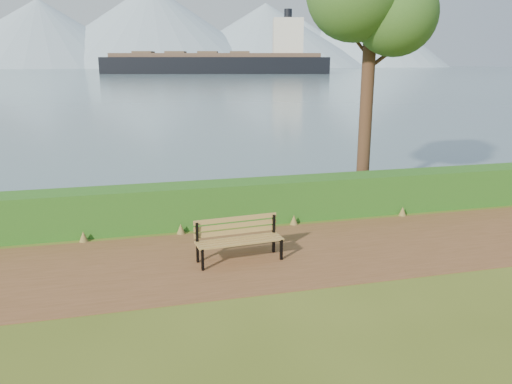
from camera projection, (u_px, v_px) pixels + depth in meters
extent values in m
plane|color=#435217|center=(249.00, 263.00, 9.67)|extent=(140.00, 140.00, 0.00)
cube|color=brown|center=(246.00, 257.00, 9.95)|extent=(40.00, 3.40, 0.01)
cube|color=#174D16|center=(224.00, 203.00, 11.98)|extent=(32.00, 0.85, 1.00)
cube|color=#3F5966|center=(130.00, 70.00, 253.53)|extent=(700.00, 510.00, 0.00)
cone|color=#8299AD|center=(41.00, 34.00, 359.81)|extent=(160.00, 160.00, 48.00)
cone|color=#8299AD|center=(152.00, 26.00, 386.50)|extent=(190.00, 190.00, 62.00)
cone|color=#8299AD|center=(266.00, 35.00, 404.77)|extent=(170.00, 170.00, 50.00)
cone|color=#8299AD|center=(362.00, 33.00, 434.60)|extent=(150.00, 150.00, 58.00)
cone|color=#8299AD|center=(114.00, 45.00, 406.19)|extent=(120.00, 120.00, 35.00)
cone|color=#8299AD|center=(302.00, 43.00, 439.02)|extent=(130.00, 130.00, 40.00)
cube|color=black|center=(203.00, 260.00, 9.28)|extent=(0.05, 0.06, 0.42)
cube|color=black|center=(197.00, 243.00, 9.60)|extent=(0.05, 0.06, 0.81)
cube|color=black|center=(200.00, 247.00, 9.42)|extent=(0.09, 0.49, 0.05)
cube|color=black|center=(281.00, 250.00, 9.78)|extent=(0.05, 0.06, 0.42)
cube|color=black|center=(274.00, 234.00, 10.11)|extent=(0.05, 0.06, 0.81)
cube|color=black|center=(277.00, 238.00, 9.93)|extent=(0.09, 0.49, 0.05)
cube|color=olive|center=(242.00, 244.00, 9.50)|extent=(1.70, 0.23, 0.03)
cube|color=olive|center=(241.00, 242.00, 9.61)|extent=(1.70, 0.23, 0.03)
cube|color=olive|center=(239.00, 240.00, 9.72)|extent=(1.70, 0.23, 0.03)
cube|color=olive|center=(237.00, 238.00, 9.83)|extent=(1.70, 0.23, 0.03)
cube|color=olive|center=(236.00, 232.00, 9.85)|extent=(1.69, 0.19, 0.10)
cube|color=olive|center=(236.00, 225.00, 9.82)|extent=(1.69, 0.19, 0.10)
cube|color=olive|center=(236.00, 219.00, 9.78)|extent=(1.69, 0.19, 0.10)
cylinder|color=#342015|center=(367.00, 85.00, 13.52)|extent=(0.35, 0.35, 6.39)
sphere|color=#224C19|center=(388.00, 4.00, 13.57)|extent=(2.31, 2.31, 2.31)
sphere|color=#224C19|center=(396.00, 14.00, 12.66)|extent=(2.13, 2.13, 2.13)
cylinder|color=#342015|center=(382.00, 58.00, 13.43)|extent=(0.93, 0.11, 0.70)
cylinder|color=#342015|center=(356.00, 40.00, 13.22)|extent=(0.72, 0.34, 0.64)
cube|color=black|center=(216.00, 69.00, 171.54)|extent=(77.54, 30.15, 7.69)
cube|color=brown|center=(216.00, 55.00, 170.41)|extent=(71.28, 27.50, 1.32)
cube|color=silver|center=(288.00, 37.00, 169.08)|extent=(11.77, 11.17, 12.08)
cylinder|color=black|center=(288.00, 15.00, 167.28)|extent=(2.64, 2.64, 3.84)
cube|color=brown|center=(143.00, 53.00, 170.02)|extent=(8.13, 8.62, 0.88)
cube|color=brown|center=(176.00, 53.00, 170.09)|extent=(8.13, 8.62, 0.88)
cube|color=brown|center=(208.00, 53.00, 170.17)|extent=(8.13, 8.62, 0.88)
cube|color=brown|center=(240.00, 53.00, 170.24)|extent=(8.13, 8.62, 0.88)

